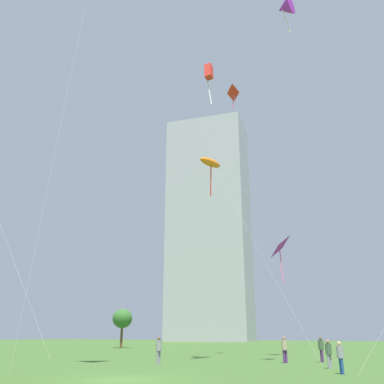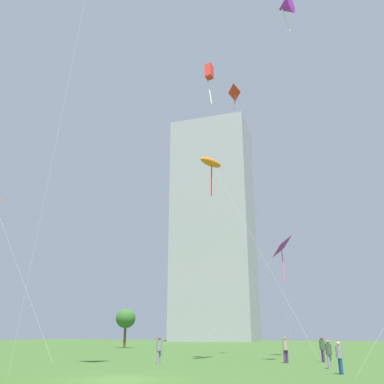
{
  "view_description": "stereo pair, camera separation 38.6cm",
  "coord_description": "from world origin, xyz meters",
  "px_view_note": "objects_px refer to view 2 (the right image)",
  "views": [
    {
      "loc": [
        12.7,
        -17.59,
        2.02
      ],
      "look_at": [
        -1.03,
        9.3,
        12.41
      ],
      "focal_mm": 38.87,
      "sensor_mm": 36.0,
      "label": 1
    },
    {
      "loc": [
        13.04,
        -17.42,
        2.02
      ],
      "look_at": [
        -1.03,
        9.3,
        12.41
      ],
      "focal_mm": 38.87,
      "sensor_mm": 36.0,
      "label": 2
    }
  ],
  "objects_px": {
    "kite_flying_1": "(235,97)",
    "park_tree_0": "(126,319)",
    "person_standing_0": "(159,348)",
    "distant_highrise_0": "(213,226)",
    "person_standing_1": "(285,348)",
    "kite_flying_6": "(285,7)",
    "person_standing_3": "(322,347)",
    "person_standing_4": "(329,352)",
    "kite_flying_5": "(211,163)",
    "kite_flying_8": "(281,249)",
    "person_standing_2": "(340,355)",
    "kite_flying_3": "(209,73)"
  },
  "relations": [
    {
      "from": "person_standing_3",
      "to": "kite_flying_3",
      "type": "relative_size",
      "value": 0.07
    },
    {
      "from": "person_standing_2",
      "to": "kite_flying_8",
      "type": "distance_m",
      "value": 21.05
    },
    {
      "from": "person_standing_1",
      "to": "kite_flying_6",
      "type": "bearing_deg",
      "value": -93.75
    },
    {
      "from": "person_standing_0",
      "to": "person_standing_1",
      "type": "xyz_separation_m",
      "value": [
        7.87,
        5.37,
        0.0
      ]
    },
    {
      "from": "park_tree_0",
      "to": "kite_flying_1",
      "type": "bearing_deg",
      "value": -34.34
    },
    {
      "from": "kite_flying_1",
      "to": "distant_highrise_0",
      "type": "bearing_deg",
      "value": 116.35
    },
    {
      "from": "person_standing_4",
      "to": "park_tree_0",
      "type": "distance_m",
      "value": 46.52
    },
    {
      "from": "distant_highrise_0",
      "to": "person_standing_2",
      "type": "bearing_deg",
      "value": -71.22
    },
    {
      "from": "person_standing_0",
      "to": "park_tree_0",
      "type": "relative_size",
      "value": 0.31
    },
    {
      "from": "person_standing_0",
      "to": "park_tree_0",
      "type": "bearing_deg",
      "value": -120.47
    },
    {
      "from": "kite_flying_1",
      "to": "park_tree_0",
      "type": "xyz_separation_m",
      "value": [
        -27.54,
        18.82,
        -22.93
      ]
    },
    {
      "from": "person_standing_3",
      "to": "distant_highrise_0",
      "type": "xyz_separation_m",
      "value": [
        -50.32,
        89.37,
        35.96
      ]
    },
    {
      "from": "park_tree_0",
      "to": "distant_highrise_0",
      "type": "relative_size",
      "value": 0.08
    },
    {
      "from": "person_standing_3",
      "to": "kite_flying_6",
      "type": "bearing_deg",
      "value": -28.93
    },
    {
      "from": "person_standing_3",
      "to": "kite_flying_6",
      "type": "xyz_separation_m",
      "value": [
        1.03,
        -7.12,
        26.71
      ]
    },
    {
      "from": "person_standing_0",
      "to": "distant_highrise_0",
      "type": "distance_m",
      "value": 110.93
    },
    {
      "from": "person_standing_4",
      "to": "kite_flying_3",
      "type": "xyz_separation_m",
      "value": [
        -8.41,
        0.93,
        23.91
      ]
    },
    {
      "from": "person_standing_0",
      "to": "kite_flying_3",
      "type": "xyz_separation_m",
      "value": [
        3.41,
        2.15,
        23.81
      ]
    },
    {
      "from": "kite_flying_1",
      "to": "kite_flying_5",
      "type": "distance_m",
      "value": 12.7
    },
    {
      "from": "kite_flying_1",
      "to": "kite_flying_6",
      "type": "xyz_separation_m",
      "value": [
        8.61,
        -10.21,
        0.42
      ]
    },
    {
      "from": "distant_highrise_0",
      "to": "kite_flying_8",
      "type": "bearing_deg",
      "value": -70.33
    },
    {
      "from": "kite_flying_8",
      "to": "distant_highrise_0",
      "type": "xyz_separation_m",
      "value": [
        -45.67,
        82.24,
        26.57
      ]
    },
    {
      "from": "kite_flying_5",
      "to": "distant_highrise_0",
      "type": "height_order",
      "value": "distant_highrise_0"
    },
    {
      "from": "person_standing_4",
      "to": "distant_highrise_0",
      "type": "bearing_deg",
      "value": -122.56
    },
    {
      "from": "kite_flying_1",
      "to": "park_tree_0",
      "type": "height_order",
      "value": "kite_flying_1"
    },
    {
      "from": "kite_flying_5",
      "to": "kite_flying_8",
      "type": "height_order",
      "value": "kite_flying_5"
    },
    {
      "from": "person_standing_0",
      "to": "kite_flying_1",
      "type": "bearing_deg",
      "value": -174.3
    },
    {
      "from": "person_standing_3",
      "to": "kite_flying_6",
      "type": "height_order",
      "value": "kite_flying_6"
    },
    {
      "from": "park_tree_0",
      "to": "person_standing_0",
      "type": "bearing_deg",
      "value": -49.77
    },
    {
      "from": "person_standing_4",
      "to": "kite_flying_8",
      "type": "bearing_deg",
      "value": -126.04
    },
    {
      "from": "person_standing_3",
      "to": "kite_flying_8",
      "type": "xyz_separation_m",
      "value": [
        -4.65,
        7.12,
        9.4
      ]
    },
    {
      "from": "person_standing_2",
      "to": "person_standing_4",
      "type": "xyz_separation_m",
      "value": [
        -1.24,
        3.69,
        0.02
      ]
    },
    {
      "from": "park_tree_0",
      "to": "distant_highrise_0",
      "type": "height_order",
      "value": "distant_highrise_0"
    },
    {
      "from": "person_standing_4",
      "to": "park_tree_0",
      "type": "xyz_separation_m",
      "value": [
        -36.78,
        28.28,
        3.45
      ]
    },
    {
      "from": "person_standing_1",
      "to": "person_standing_3",
      "type": "distance_m",
      "value": 3.2
    },
    {
      "from": "kite_flying_5",
      "to": "person_standing_0",
      "type": "bearing_deg",
      "value": -124.95
    },
    {
      "from": "kite_flying_5",
      "to": "kite_flying_8",
      "type": "distance_m",
      "value": 12.86
    },
    {
      "from": "kite_flying_8",
      "to": "person_standing_2",
      "type": "bearing_deg",
      "value": -66.31
    },
    {
      "from": "person_standing_3",
      "to": "person_standing_0",
      "type": "bearing_deg",
      "value": -90.41
    },
    {
      "from": "kite_flying_3",
      "to": "kite_flying_5",
      "type": "distance_m",
      "value": 8.41
    },
    {
      "from": "person_standing_1",
      "to": "person_standing_3",
      "type": "relative_size",
      "value": 1.0
    },
    {
      "from": "person_standing_0",
      "to": "person_standing_4",
      "type": "bearing_deg",
      "value": 115.15
    },
    {
      "from": "kite_flying_6",
      "to": "kite_flying_8",
      "type": "relative_size",
      "value": 2.47
    },
    {
      "from": "kite_flying_5",
      "to": "kite_flying_8",
      "type": "xyz_separation_m",
      "value": [
        2.85,
        10.9,
        -6.21
      ]
    },
    {
      "from": "person_standing_1",
      "to": "kite_flying_3",
      "type": "distance_m",
      "value": 24.44
    },
    {
      "from": "park_tree_0",
      "to": "person_standing_3",
      "type": "bearing_deg",
      "value": -31.95
    },
    {
      "from": "person_standing_4",
      "to": "kite_flying_1",
      "type": "bearing_deg",
      "value": -106.77
    },
    {
      "from": "kite_flying_5",
      "to": "distant_highrise_0",
      "type": "xyz_separation_m",
      "value": [
        -42.82,
        93.14,
        20.36
      ]
    },
    {
      "from": "kite_flying_6",
      "to": "kite_flying_8",
      "type": "distance_m",
      "value": 23.13
    },
    {
      "from": "kite_flying_1",
      "to": "park_tree_0",
      "type": "bearing_deg",
      "value": 145.66
    }
  ]
}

